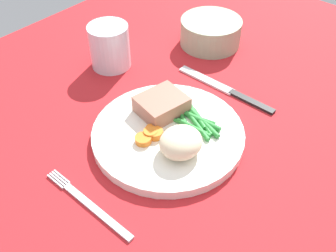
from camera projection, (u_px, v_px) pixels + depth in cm
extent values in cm
cube|color=red|center=(164.00, 124.00, 65.53)|extent=(120.00, 90.00, 2.00)
cylinder|color=white|center=(168.00, 134.00, 61.21)|extent=(24.25, 24.25, 1.60)
cube|color=#A86B56|center=(163.00, 103.00, 63.27)|extent=(8.62, 7.80, 2.91)
ellipsoid|color=beige|center=(181.00, 142.00, 56.04)|extent=(6.71, 6.16, 3.93)
cylinder|color=orange|center=(152.00, 130.00, 60.08)|extent=(1.90, 1.90, 0.98)
cylinder|color=orange|center=(143.00, 139.00, 58.53)|extent=(2.55, 2.55, 0.99)
cylinder|color=orange|center=(155.00, 133.00, 59.38)|extent=(2.47, 2.47, 1.12)
cylinder|color=orange|center=(151.00, 133.00, 59.37)|extent=(2.24, 2.24, 1.20)
cylinder|color=#2D8C38|center=(197.00, 117.00, 62.44)|extent=(3.57, 5.60, 0.79)
cylinder|color=#2D8C38|center=(192.00, 125.00, 61.19)|extent=(1.50, 6.16, 0.60)
cylinder|color=#2D8C38|center=(198.00, 119.00, 61.98)|extent=(1.50, 8.44, 0.89)
cylinder|color=#2D8C38|center=(192.00, 116.00, 62.71)|extent=(2.43, 7.98, 0.63)
cylinder|color=#2D8C38|center=(201.00, 119.00, 62.11)|extent=(1.24, 6.85, 0.67)
cylinder|color=#2D8C38|center=(202.00, 122.00, 61.67)|extent=(3.67, 6.20, 0.69)
cylinder|color=#2D8C38|center=(204.00, 123.00, 61.34)|extent=(2.97, 7.35, 0.85)
cylinder|color=#2D8C38|center=(199.00, 128.00, 60.54)|extent=(3.13, 5.62, 0.77)
cylinder|color=#2D8C38|center=(195.00, 127.00, 60.71)|extent=(1.04, 6.30, 0.76)
cylinder|color=#2D8C38|center=(188.00, 129.00, 60.48)|extent=(4.81, 7.22, 0.70)
cube|color=silver|center=(97.00, 211.00, 51.37)|extent=(1.00, 13.00, 0.40)
cube|color=silver|center=(55.00, 182.00, 54.98)|extent=(0.24, 3.60, 0.40)
cube|color=silver|center=(58.00, 180.00, 55.20)|extent=(0.24, 3.60, 0.40)
cube|color=silver|center=(60.00, 178.00, 55.42)|extent=(0.24, 3.60, 0.40)
cube|color=silver|center=(62.00, 177.00, 55.64)|extent=(0.24, 3.60, 0.40)
cube|color=black|center=(251.00, 102.00, 68.00)|extent=(1.30, 9.00, 0.64)
cube|color=silver|center=(206.00, 80.00, 72.75)|extent=(1.70, 12.00, 0.40)
cylinder|color=silver|center=(110.00, 46.00, 73.82)|extent=(7.76, 7.76, 8.53)
cylinder|color=silver|center=(111.00, 58.00, 75.66)|extent=(7.14, 7.14, 3.18)
cylinder|color=#99B28C|center=(211.00, 32.00, 80.75)|extent=(12.75, 12.75, 5.50)
cylinder|color=#4C8C42|center=(211.00, 27.00, 79.90)|extent=(10.83, 10.83, 3.02)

